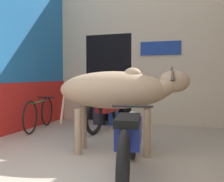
{
  "coord_description": "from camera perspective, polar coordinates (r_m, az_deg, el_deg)",
  "views": [
    {
      "loc": [
        1.63,
        -2.28,
        1.24
      ],
      "look_at": [
        0.09,
        1.92,
        0.97
      ],
      "focal_mm": 42.0,
      "sensor_mm": 36.0,
      "label": 1
    }
  ],
  "objects": [
    {
      "name": "wall_left_shopfront",
      "position": [
        5.96,
        -22.11,
        9.16
      ],
      "size": [
        0.25,
        4.27,
        3.84
      ],
      "color": "#236BAD",
      "rests_on": "ground_plane"
    },
    {
      "name": "wall_back_with_doorway",
      "position": [
        7.12,
        3.85,
        6.45
      ],
      "size": [
        4.51,
        0.93,
        3.84
      ],
      "color": "beige",
      "rests_on": "ground_plane"
    },
    {
      "name": "cow",
      "position": [
        4.12,
        1.53,
        0.02
      ],
      "size": [
        2.08,
        1.0,
        1.4
      ],
      "color": "tan",
      "rests_on": "ground_plane"
    },
    {
      "name": "motorcycle_near",
      "position": [
        3.24,
        3.78,
        -10.29
      ],
      "size": [
        0.64,
        2.04,
        0.82
      ],
      "color": "black",
      "rests_on": "ground_plane"
    },
    {
      "name": "motorcycle_far",
      "position": [
        6.02,
        -0.93,
        -3.91
      ],
      "size": [
        0.58,
        1.98,
        0.82
      ],
      "color": "black",
      "rests_on": "ground_plane"
    },
    {
      "name": "bicycle",
      "position": [
        6.21,
        -15.53,
        -4.78
      ],
      "size": [
        0.52,
        1.63,
        0.72
      ],
      "color": "black",
      "rests_on": "ground_plane"
    },
    {
      "name": "shopkeeper_seated",
      "position": [
        6.64,
        -2.42,
        -1.58
      ],
      "size": [
        0.39,
        0.33,
        1.24
      ],
      "color": "#282833",
      "rests_on": "ground_plane"
    },
    {
      "name": "plastic_stool",
      "position": [
        6.52,
        0.29,
        -5.3
      ],
      "size": [
        0.37,
        0.37,
        0.46
      ],
      "color": "#2856B2",
      "rests_on": "ground_plane"
    }
  ]
}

